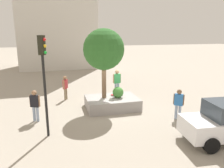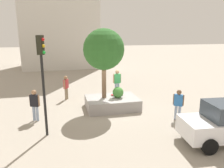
# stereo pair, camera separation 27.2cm
# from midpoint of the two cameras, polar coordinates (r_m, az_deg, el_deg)

# --- Properties ---
(ground_plane) EXTENTS (120.00, 120.00, 0.00)m
(ground_plane) POSITION_cam_midpoint_polar(r_m,az_deg,el_deg) (14.16, -1.08, -6.47)
(ground_plane) COLOR #9E9384
(planter_ledge) EXTENTS (3.29, 2.34, 0.72)m
(planter_ledge) POSITION_cam_midpoint_polar(r_m,az_deg,el_deg) (14.12, -0.55, -4.98)
(planter_ledge) COLOR gray
(planter_ledge) RESTS_ON ground
(plaza_tree) EXTENTS (2.53, 2.53, 4.35)m
(plaza_tree) POSITION_cam_midpoint_polar(r_m,az_deg,el_deg) (13.41, -2.78, 8.99)
(plaza_tree) COLOR brown
(plaza_tree) RESTS_ON planter_ledge
(boxwood_shrub) EXTENTS (0.70, 0.70, 0.70)m
(boxwood_shrub) POSITION_cam_midpoint_polar(r_m,az_deg,el_deg) (13.90, 1.03, -2.20)
(boxwood_shrub) COLOR #3D7A33
(boxwood_shrub) RESTS_ON planter_ledge
(skateboard) EXTENTS (0.82, 0.30, 0.07)m
(skateboard) POSITION_cam_midpoint_polar(r_m,az_deg,el_deg) (14.44, 0.75, -2.80)
(skateboard) COLOR #A51E1E
(skateboard) RESTS_ON planter_ledge
(skateboarder) EXTENTS (0.55, 0.25, 1.65)m
(skateboarder) POSITION_cam_midpoint_polar(r_m,az_deg,el_deg) (14.20, 0.77, 0.94)
(skateboarder) COLOR #8C9EB7
(skateboarder) RESTS_ON skateboard
(traffic_light_corner) EXTENTS (0.37, 0.36, 4.72)m
(traffic_light_corner) POSITION_cam_midpoint_polar(r_m,az_deg,el_deg) (10.20, -18.23, 3.55)
(traffic_light_corner) COLOR black
(traffic_light_corner) RESTS_ON ground
(passerby_with_bag) EXTENTS (0.56, 0.37, 1.78)m
(passerby_with_bag) POSITION_cam_midpoint_polar(r_m,az_deg,el_deg) (12.69, -20.16, -4.85)
(passerby_with_bag) COLOR #8C9EB7
(passerby_with_bag) RESTS_ON ground
(pedestrian_crossing) EXTENTS (0.49, 0.45, 1.75)m
(pedestrian_crossing) POSITION_cam_midpoint_polar(r_m,az_deg,el_deg) (12.73, 16.50, -4.60)
(pedestrian_crossing) COLOR #8C9EB7
(pedestrian_crossing) RESTS_ON ground
(bystander_watching) EXTENTS (0.39, 0.55, 1.77)m
(bystander_watching) POSITION_cam_midpoint_polar(r_m,az_deg,el_deg) (16.09, -12.63, -0.52)
(bystander_watching) COLOR #847056
(bystander_watching) RESTS_ON ground
(plaza_lowrise_south) EXTENTS (9.84, 6.91, 17.22)m
(plaza_lowrise_south) POSITION_cam_midpoint_polar(r_m,az_deg,el_deg) (31.65, -14.70, 20.07)
(plaza_lowrise_south) COLOR beige
(plaza_lowrise_south) RESTS_ON ground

